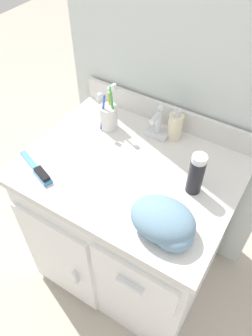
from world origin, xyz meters
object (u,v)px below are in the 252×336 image
Objects in this scene: soap_dispenser at (175,126)px; shaving_cream_can at (196,174)px; hand_towel at (165,223)px; hairbrush at (39,171)px; toothbrush_cup at (109,116)px.

soap_dispenser is 0.89× the size of shaving_cream_can.
shaving_cream_can is 0.76× the size of hand_towel.
toothbrush_cup is at bearing 99.02° from hairbrush.
soap_dispenser reaches higher than hairbrush.
hand_towel is (0.48, 0.02, 0.04)m from hairbrush.
soap_dispenser is 0.71× the size of hairbrush.
hairbrush is at bearing -126.92° from soap_dispenser.
toothbrush_cup is 1.06× the size of hairbrush.
hairbrush is at bearing -177.73° from hand_towel.
shaving_cream_can reaches higher than hand_towel.
toothbrush_cup is 0.52m from hand_towel.
toothbrush_cup is 0.26m from soap_dispenser.
soap_dispenser is at bearing 73.29° from hairbrush.
soap_dispenser is 0.43m from hand_towel.
hand_towel is at bearing -92.06° from shaving_cream_can.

